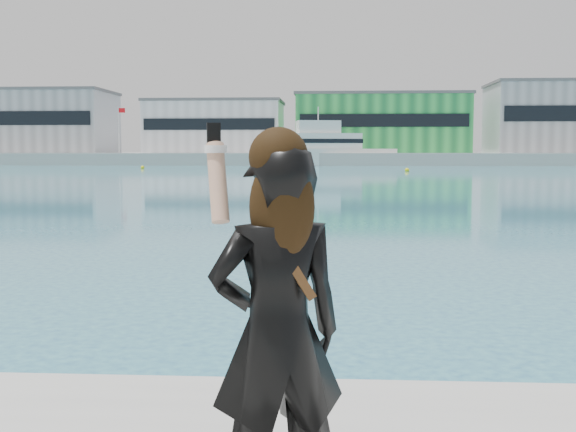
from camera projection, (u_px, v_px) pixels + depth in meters
name	position (u px, v px, depth m)	size (l,w,h in m)	color
far_quay	(336.00, 158.00, 132.99)	(320.00, 40.00, 2.00)	#9E9E99
warehouse_grey_left	(40.00, 122.00, 133.78)	(26.52, 16.36, 11.50)	gray
warehouse_white	(216.00, 127.00, 131.83)	(24.48, 15.35, 9.50)	silver
warehouse_green	(381.00, 124.00, 129.93)	(30.60, 16.36, 10.50)	#20823D
warehouse_grey_right	(562.00, 118.00, 127.85)	(25.50, 15.35, 12.50)	gray
flagpole_left	(119.00, 127.00, 125.90)	(1.28, 0.16, 8.00)	silver
flagpole_right	(467.00, 126.00, 122.18)	(1.28, 0.16, 8.00)	silver
motor_yacht	(328.00, 149.00, 116.18)	(20.90, 9.62, 9.42)	silver
buoy_near	(407.00, 171.00, 82.57)	(0.50, 0.50, 0.50)	yellow
buoy_far	(143.00, 169.00, 95.43)	(0.50, 0.50, 0.50)	yellow
woman	(277.00, 323.00, 2.91)	(0.66, 0.54, 1.63)	black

